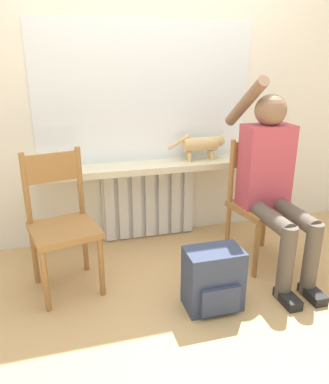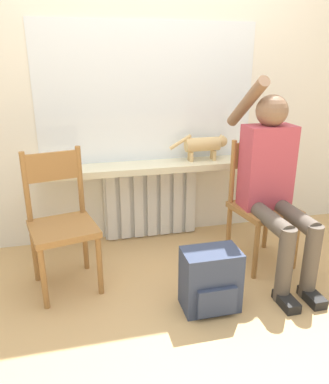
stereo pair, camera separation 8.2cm
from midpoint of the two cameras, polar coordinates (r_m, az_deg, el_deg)
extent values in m
plane|color=tan|center=(2.33, 5.14, -18.71)|extent=(12.00, 12.00, 0.00)
cube|color=white|center=(3.02, -1.83, 17.89)|extent=(7.00, 0.06, 2.70)
cube|color=silver|center=(3.16, -1.39, -1.43)|extent=(0.78, 0.05, 0.61)
cube|color=silver|center=(3.07, -7.34, -2.24)|extent=(0.08, 0.03, 0.59)
cube|color=silver|center=(3.08, -5.27, -2.07)|extent=(0.08, 0.03, 0.59)
cube|color=silver|center=(3.10, -3.23, -1.90)|extent=(0.08, 0.03, 0.59)
cube|color=silver|center=(3.12, -1.21, -1.72)|extent=(0.08, 0.03, 0.59)
cube|color=silver|center=(3.14, 0.78, -1.55)|extent=(0.08, 0.03, 0.59)
cube|color=silver|center=(3.17, 2.74, -1.38)|extent=(0.08, 0.03, 0.59)
cube|color=silver|center=(3.20, 4.66, -1.20)|extent=(0.08, 0.03, 0.59)
cube|color=beige|center=(2.96, -1.02, 3.85)|extent=(1.78, 0.27, 0.05)
cube|color=white|center=(2.99, -1.65, 14.74)|extent=(1.71, 0.01, 1.05)
cube|color=#9E6B38|center=(2.46, -14.27, -5.45)|extent=(0.47, 0.47, 0.04)
cylinder|color=#9E6B38|center=(2.39, -16.98, -12.60)|extent=(0.04, 0.04, 0.40)
cylinder|color=#9E6B38|center=(2.45, -8.90, -11.05)|extent=(0.04, 0.04, 0.40)
cylinder|color=#9E6B38|center=(2.69, -18.33, -8.93)|extent=(0.04, 0.04, 0.40)
cylinder|color=#9E6B38|center=(2.74, -11.16, -7.66)|extent=(0.04, 0.04, 0.40)
cylinder|color=#9E6B38|center=(2.50, -19.47, 0.66)|extent=(0.04, 0.04, 0.46)
cylinder|color=#9E6B38|center=(2.56, -11.85, 1.80)|extent=(0.04, 0.04, 0.46)
cube|color=#9E6B38|center=(2.49, -15.86, 3.76)|extent=(0.35, 0.10, 0.18)
cube|color=#9E6B38|center=(2.79, 15.73, -2.54)|extent=(0.45, 0.45, 0.04)
cylinder|color=#9E6B38|center=(2.66, 14.61, -8.84)|extent=(0.04, 0.04, 0.40)
cylinder|color=#9E6B38|center=(2.87, 20.19, -7.29)|extent=(0.04, 0.04, 0.40)
cylinder|color=#9E6B38|center=(2.91, 10.55, -5.96)|extent=(0.04, 0.04, 0.40)
cylinder|color=#9E6B38|center=(3.10, 15.94, -4.76)|extent=(0.04, 0.04, 0.40)
cylinder|color=#9E6B38|center=(2.74, 11.16, 3.02)|extent=(0.04, 0.04, 0.46)
cylinder|color=#9E6B38|center=(2.94, 16.79, 3.68)|extent=(0.04, 0.04, 0.46)
cube|color=#9E6B38|center=(2.81, 14.27, 5.63)|extent=(0.36, 0.08, 0.18)
cylinder|color=brown|center=(2.55, 16.44, -3.81)|extent=(0.11, 0.49, 0.11)
cylinder|color=brown|center=(2.64, 19.84, -3.37)|extent=(0.11, 0.49, 0.11)
cylinder|color=brown|center=(2.46, 18.78, -10.56)|extent=(0.10, 0.10, 0.49)
cylinder|color=brown|center=(2.55, 22.26, -9.84)|extent=(0.10, 0.10, 0.49)
cube|color=black|center=(2.53, 18.96, -15.46)|extent=(0.09, 0.20, 0.06)
cube|color=black|center=(2.62, 22.40, -14.59)|extent=(0.09, 0.20, 0.06)
cube|color=#B74251|center=(2.71, 16.13, 3.68)|extent=(0.34, 0.20, 0.58)
sphere|color=#846047|center=(2.63, 16.93, 11.75)|extent=(0.21, 0.21, 0.21)
cylinder|color=#846047|center=(2.69, 13.28, 13.05)|extent=(0.08, 0.50, 0.38)
cylinder|color=#B74251|center=(2.76, 19.25, 3.03)|extent=(0.08, 0.08, 0.46)
cylinder|color=#DBB77A|center=(3.05, 6.55, 7.24)|extent=(0.28, 0.11, 0.11)
sphere|color=#DBB77A|center=(3.11, 9.47, 7.64)|extent=(0.09, 0.09, 0.09)
cone|color=#DBB77A|center=(3.08, 9.68, 8.29)|extent=(0.03, 0.03, 0.03)
cone|color=#DBB77A|center=(3.12, 9.35, 8.46)|extent=(0.03, 0.03, 0.03)
cylinder|color=#DBB77A|center=(3.08, 8.37, 5.48)|extent=(0.03, 0.03, 0.08)
cylinder|color=#DBB77A|center=(3.13, 8.00, 5.73)|extent=(0.03, 0.03, 0.08)
cylinder|color=#DBB77A|center=(3.02, 4.92, 5.31)|extent=(0.03, 0.03, 0.08)
cylinder|color=#DBB77A|center=(3.07, 4.59, 5.56)|extent=(0.03, 0.03, 0.08)
cylinder|color=#DBB77A|center=(2.99, 3.24, 7.61)|extent=(0.18, 0.03, 0.12)
cube|color=#333D56|center=(2.33, 8.02, -13.06)|extent=(0.34, 0.21, 0.38)
cube|color=#333D56|center=(2.28, 9.08, -16.27)|extent=(0.24, 0.03, 0.17)
camera|label=1|loc=(0.04, -89.10, 0.32)|focal=35.00mm
camera|label=2|loc=(0.04, 90.90, -0.32)|focal=35.00mm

